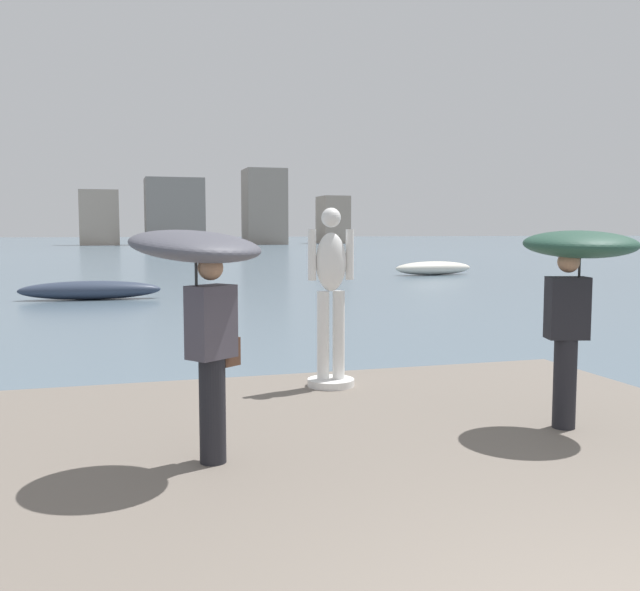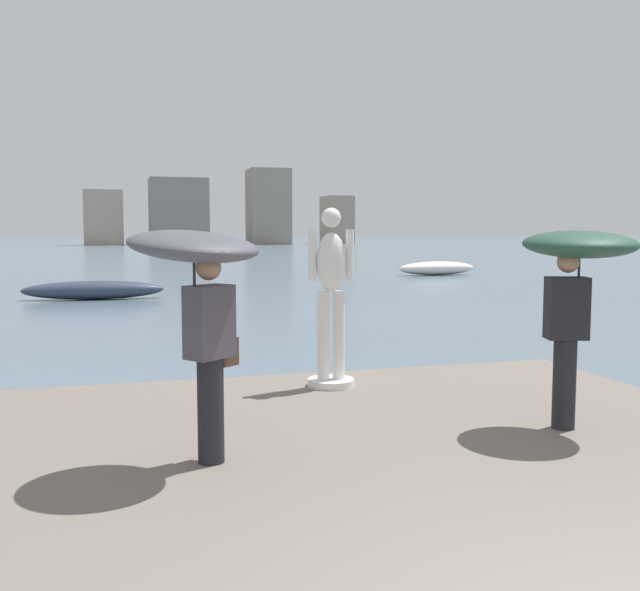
{
  "view_description": "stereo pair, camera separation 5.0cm",
  "coord_description": "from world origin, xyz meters",
  "px_view_note": "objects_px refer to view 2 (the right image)",
  "views": [
    {
      "loc": [
        -2.35,
        -1.92,
        2.33
      ],
      "look_at": [
        0.0,
        6.15,
        1.55
      ],
      "focal_mm": 39.8,
      "sensor_mm": 36.0,
      "label": 1
    },
    {
      "loc": [
        -2.3,
        -1.94,
        2.33
      ],
      "look_at": [
        0.0,
        6.15,
        1.55
      ],
      "focal_mm": 39.8,
      "sensor_mm": 36.0,
      "label": 2
    }
  ],
  "objects_px": {
    "boat_near": "(93,290)",
    "boat_mid": "(437,268)",
    "onlooker_left": "(199,279)",
    "statue_white_figure": "(331,299)",
    "onlooker_right": "(576,268)"
  },
  "relations": [
    {
      "from": "onlooker_left",
      "to": "boat_near",
      "type": "relative_size",
      "value": 0.42
    },
    {
      "from": "statue_white_figure",
      "to": "onlooker_right",
      "type": "distance_m",
      "value": 3.01
    },
    {
      "from": "onlooker_left",
      "to": "boat_mid",
      "type": "height_order",
      "value": "onlooker_left"
    },
    {
      "from": "statue_white_figure",
      "to": "boat_mid",
      "type": "height_order",
      "value": "statue_white_figure"
    },
    {
      "from": "onlooker_left",
      "to": "boat_mid",
      "type": "bearing_deg",
      "value": 61.33
    },
    {
      "from": "onlooker_left",
      "to": "boat_near",
      "type": "distance_m",
      "value": 19.26
    },
    {
      "from": "onlooker_right",
      "to": "boat_mid",
      "type": "relative_size",
      "value": 0.44
    },
    {
      "from": "statue_white_figure",
      "to": "onlooker_left",
      "type": "bearing_deg",
      "value": -126.59
    },
    {
      "from": "boat_near",
      "to": "boat_mid",
      "type": "distance_m",
      "value": 18.85
    },
    {
      "from": "onlooker_right",
      "to": "boat_near",
      "type": "xyz_separation_m",
      "value": [
        -5.08,
        19.02,
        -1.65
      ]
    },
    {
      "from": "onlooker_left",
      "to": "onlooker_right",
      "type": "relative_size",
      "value": 1.01
    },
    {
      "from": "statue_white_figure",
      "to": "onlooker_left",
      "type": "relative_size",
      "value": 1.11
    },
    {
      "from": "boat_mid",
      "to": "boat_near",
      "type": "bearing_deg",
      "value": -152.39
    },
    {
      "from": "statue_white_figure",
      "to": "boat_mid",
      "type": "relative_size",
      "value": 0.5
    },
    {
      "from": "statue_white_figure",
      "to": "onlooker_right",
      "type": "bearing_deg",
      "value": -54.4
    }
  ]
}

